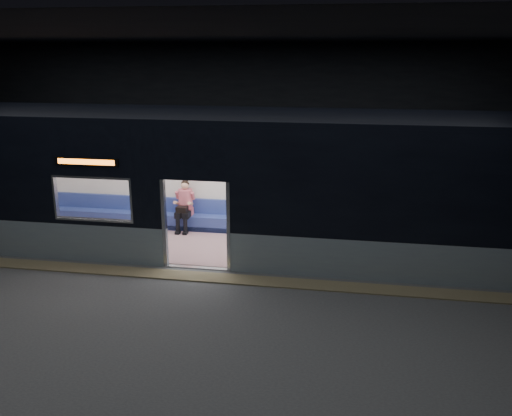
# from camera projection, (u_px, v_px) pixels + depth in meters

# --- Properties ---
(station_floor) EXTENTS (24.00, 14.00, 0.01)m
(station_floor) POSITION_uv_depth(u_px,v_px,m) (184.00, 288.00, 11.31)
(station_floor) COLOR #47494C
(station_floor) RESTS_ON ground
(station_envelope) EXTENTS (24.00, 14.00, 5.00)m
(station_envelope) POSITION_uv_depth(u_px,v_px,m) (177.00, 110.00, 10.27)
(station_envelope) COLOR black
(station_envelope) RESTS_ON station_floor
(tactile_strip) EXTENTS (22.80, 0.50, 0.03)m
(tactile_strip) POSITION_uv_depth(u_px,v_px,m) (191.00, 276.00, 11.82)
(tactile_strip) COLOR #8C7F59
(tactile_strip) RESTS_ON station_floor
(metro_car) EXTENTS (18.00, 3.04, 3.35)m
(metro_car) POSITION_uv_depth(u_px,v_px,m) (212.00, 174.00, 13.19)
(metro_car) COLOR #8CA1A7
(metro_car) RESTS_ON station_floor
(passenger) EXTENTS (0.40, 0.69, 1.37)m
(passenger) POSITION_uv_depth(u_px,v_px,m) (185.00, 203.00, 14.60)
(passenger) COLOR black
(passenger) RESTS_ON metro_car
(handbag) EXTENTS (0.32, 0.28, 0.14)m
(handbag) POSITION_uv_depth(u_px,v_px,m) (182.00, 209.00, 14.42)
(handbag) COLOR black
(handbag) RESTS_ON passenger
(transit_map) EXTENTS (1.03, 0.03, 0.67)m
(transit_map) POSITION_uv_depth(u_px,v_px,m) (397.00, 184.00, 13.79)
(transit_map) COLOR white
(transit_map) RESTS_ON metro_car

